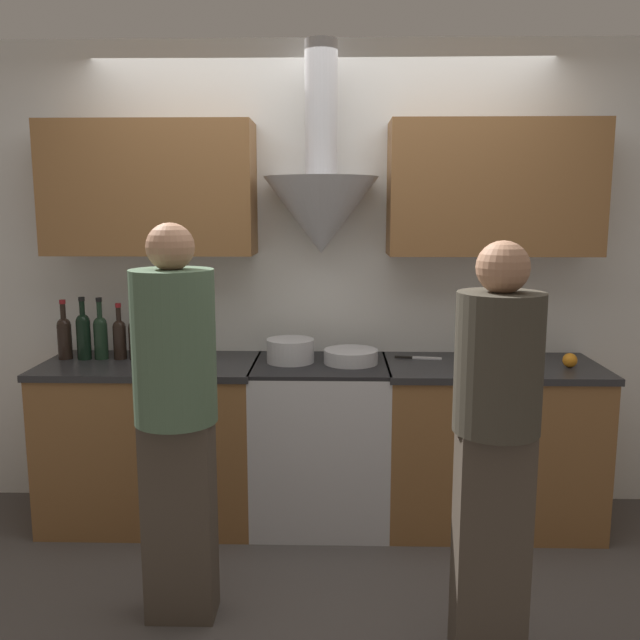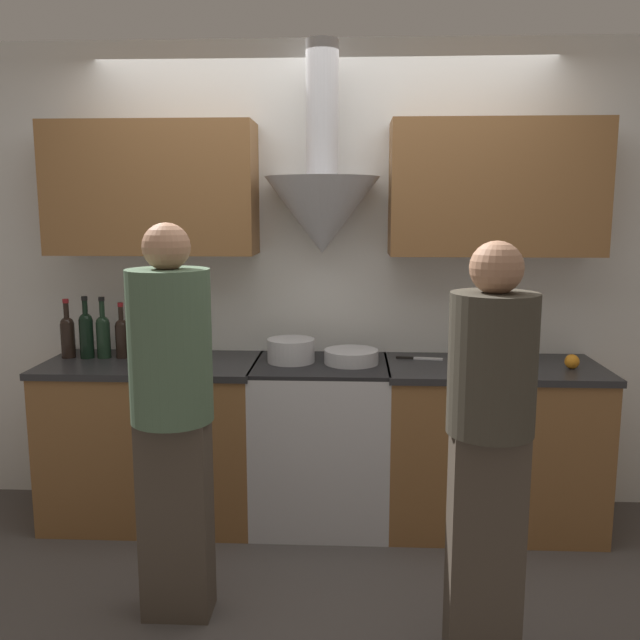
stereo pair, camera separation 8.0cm
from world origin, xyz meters
TOP-DOWN VIEW (x-y plane):
  - ground_plane at (0.00, 0.00)m, footprint 12.00×12.00m
  - wall_back at (-0.00, 0.57)m, footprint 8.40×0.61m
  - counter_left at (-0.92, 0.30)m, footprint 1.14×0.62m
  - counter_right at (0.91, 0.30)m, footprint 1.13×0.62m
  - stove_range at (0.00, 0.30)m, footprint 0.72×0.60m
  - wine_bottle_0 at (-1.40, 0.38)m, footprint 0.08×0.08m
  - wine_bottle_1 at (-1.29, 0.37)m, footprint 0.08×0.08m
  - wine_bottle_2 at (-1.20, 0.38)m, footprint 0.08×0.08m
  - wine_bottle_3 at (-1.10, 0.38)m, footprint 0.07×0.07m
  - wine_bottle_4 at (-1.01, 0.38)m, footprint 0.07×0.07m
  - stock_pot at (-0.16, 0.33)m, footprint 0.25×0.25m
  - mixing_bowl at (0.16, 0.31)m, footprint 0.29×0.29m
  - orange_fruit at (1.29, 0.24)m, footprint 0.07×0.07m
  - saucepan at (0.99, 0.30)m, footprint 0.14×0.14m
  - chefs_knife at (0.54, 0.43)m, footprint 0.26×0.06m
  - person_foreground_left at (-0.56, -0.60)m, footprint 0.33×0.33m
  - person_foreground_right at (0.66, -0.87)m, footprint 0.31×0.31m

SIDE VIEW (x-z plane):
  - ground_plane at x=0.00m, z-range 0.00..0.00m
  - counter_left at x=-0.92m, z-range 0.00..0.88m
  - counter_right at x=0.91m, z-range 0.00..0.88m
  - stove_range at x=0.00m, z-range 0.00..0.89m
  - person_foreground_right at x=0.66m, z-range 0.09..1.68m
  - chefs_knife at x=0.54m, z-range 0.88..0.89m
  - person_foreground_left at x=-0.56m, z-range 0.09..1.73m
  - mixing_bowl at x=0.16m, z-range 0.88..0.96m
  - orange_fruit at x=1.29m, z-range 0.88..0.96m
  - saucepan at x=0.99m, z-range 0.88..0.99m
  - stock_pot at x=-0.16m, z-range 0.88..1.01m
  - wine_bottle_3 at x=-1.10m, z-range 0.85..1.16m
  - wine_bottle_4 at x=-1.01m, z-range 0.85..1.17m
  - wine_bottle_0 at x=-1.40m, z-range 0.85..1.18m
  - wine_bottle_2 at x=-1.20m, z-range 0.85..1.19m
  - wine_bottle_1 at x=-1.29m, z-range 0.85..1.20m
  - wall_back at x=0.00m, z-range 0.16..2.76m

